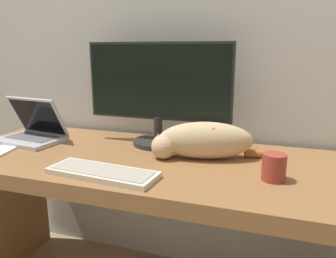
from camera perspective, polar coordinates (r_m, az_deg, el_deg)
wall_back at (r=1.67m, az=1.83°, el=18.59°), size 6.40×0.06×2.60m
desk at (r=1.40m, az=-3.28°, el=-10.31°), size 1.73×0.69×0.73m
monitor at (r=1.49m, az=-1.76°, el=6.60°), size 0.68×0.23×0.47m
laptop at (r=1.70m, az=-22.52°, el=-0.54°), size 0.32×0.25×0.21m
external_keyboard at (r=1.18m, az=-11.34°, el=-7.45°), size 0.41×0.17×0.02m
cat at (r=1.33m, az=5.98°, el=-1.95°), size 0.51×0.23×0.15m
coffee_mug at (r=1.16m, az=17.96°, el=-6.33°), size 0.08×0.08×0.09m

